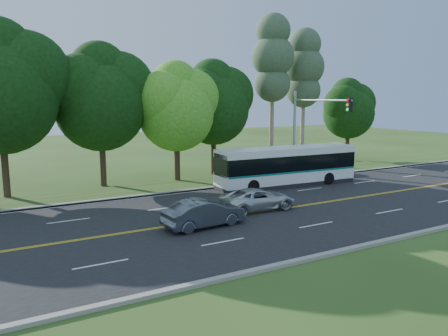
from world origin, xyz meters
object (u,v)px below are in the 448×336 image
transit_bus (287,167)px  suv (258,199)px  traffic_signal (310,122)px  sedan (204,213)px

transit_bus → suv: 7.54m
traffic_signal → sedan: 14.30m
transit_bus → traffic_signal: bearing=2.5°
suv → traffic_signal: bearing=-55.5°
sedan → suv: sedan is taller
sedan → suv: (4.32, 1.56, -0.08)m
transit_bus → suv: (-5.74, -4.83, -0.79)m
sedan → transit_bus: bearing=-62.8°
traffic_signal → sedan: size_ratio=1.64×
transit_bus → suv: size_ratio=2.45×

